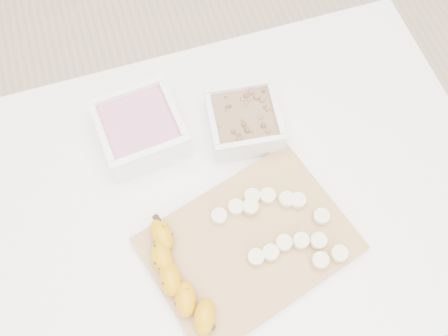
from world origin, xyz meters
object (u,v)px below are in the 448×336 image
object	(u,v)px
bowl_granola	(244,121)
banana	(180,279)
cutting_board	(249,244)
table	(228,212)
bowl_yogurt	(140,129)

from	to	relation	value
bowl_granola	banana	bearing A→B (deg)	-127.82
bowl_granola	cutting_board	xyz separation A→B (m)	(-0.07, -0.23, -0.02)
table	cutting_board	world-z (taller)	cutting_board
banana	table	bearing A→B (deg)	45.65
bowl_yogurt	bowl_granola	size ratio (longest dim) A/B	1.10
table	cutting_board	size ratio (longest dim) A/B	2.87
bowl_granola	banana	world-z (taller)	bowl_granola
table	bowl_granola	distance (m)	0.19
table	bowl_granola	xyz separation A→B (m)	(0.07, 0.13, 0.13)
bowl_yogurt	bowl_granola	bearing A→B (deg)	-12.09
cutting_board	banana	bearing A→B (deg)	-168.08
table	bowl_granola	size ratio (longest dim) A/B	6.61
table	banana	xyz separation A→B (m)	(-0.13, -0.13, 0.13)
banana	bowl_yogurt	bearing A→B (deg)	89.24
table	bowl_granola	bearing A→B (deg)	60.61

